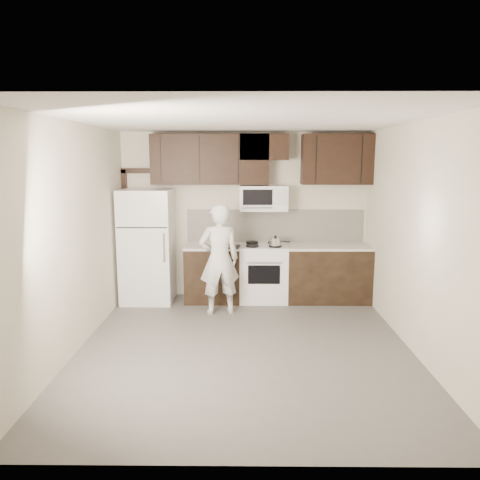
{
  "coord_description": "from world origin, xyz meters",
  "views": [
    {
      "loc": [
        -0.01,
        -5.41,
        2.27
      ],
      "look_at": [
        -0.07,
        0.9,
        1.17
      ],
      "focal_mm": 35.0,
      "sensor_mm": 36.0,
      "label": 1
    }
  ],
  "objects_px": {
    "stove": "(263,272)",
    "refrigerator": "(147,246)",
    "person": "(219,259)",
    "microwave": "(264,198)"
  },
  "relations": [
    {
      "from": "stove",
      "to": "refrigerator",
      "type": "bearing_deg",
      "value": -178.49
    },
    {
      "from": "stove",
      "to": "refrigerator",
      "type": "relative_size",
      "value": 0.52
    },
    {
      "from": "refrigerator",
      "to": "person",
      "type": "height_order",
      "value": "refrigerator"
    },
    {
      "from": "stove",
      "to": "refrigerator",
      "type": "height_order",
      "value": "refrigerator"
    },
    {
      "from": "microwave",
      "to": "person",
      "type": "relative_size",
      "value": 0.47
    },
    {
      "from": "stove",
      "to": "microwave",
      "type": "height_order",
      "value": "microwave"
    },
    {
      "from": "stove",
      "to": "refrigerator",
      "type": "distance_m",
      "value": 1.9
    },
    {
      "from": "stove",
      "to": "person",
      "type": "bearing_deg",
      "value": -136.47
    },
    {
      "from": "stove",
      "to": "person",
      "type": "distance_m",
      "value": 1.0
    },
    {
      "from": "person",
      "to": "refrigerator",
      "type": "bearing_deg",
      "value": -40.89
    }
  ]
}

